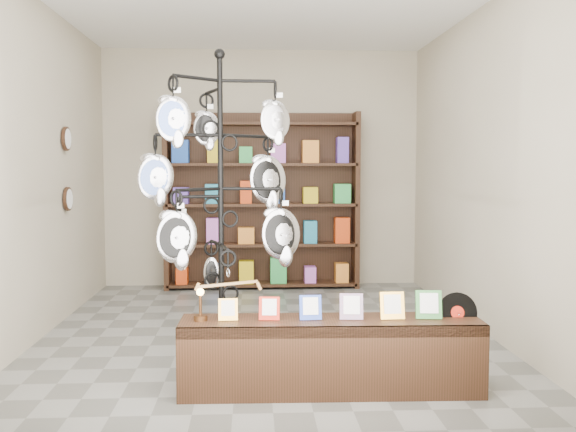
{
  "coord_description": "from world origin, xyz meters",
  "views": [
    {
      "loc": [
        -0.12,
        -5.73,
        1.52
      ],
      "look_at": [
        0.14,
        -1.0,
        1.16
      ],
      "focal_mm": 40.0,
      "sensor_mm": 36.0,
      "label": 1
    }
  ],
  "objects": [
    {
      "name": "ground",
      "position": [
        0.0,
        0.0,
        0.0
      ],
      "size": [
        5.0,
        5.0,
        0.0
      ],
      "primitive_type": "plane",
      "color": "slate",
      "rests_on": "ground"
    },
    {
      "name": "display_tree",
      "position": [
        -0.35,
        -1.12,
        1.36
      ],
      "size": [
        1.27,
        1.27,
        2.35
      ],
      "rotation": [
        0.0,
        0.0,
        0.36
      ],
      "color": "black",
      "rests_on": "ground"
    },
    {
      "name": "wall_clocks",
      "position": [
        -1.97,
        0.8,
        1.5
      ],
      "size": [
        0.03,
        0.24,
        0.84
      ],
      "color": "black",
      "rests_on": "ground"
    },
    {
      "name": "room_envelope",
      "position": [
        0.0,
        0.0,
        1.85
      ],
      "size": [
        5.0,
        5.0,
        5.0
      ],
      "color": "#AFA48D",
      "rests_on": "ground"
    },
    {
      "name": "front_shelf",
      "position": [
        0.4,
        -1.51,
        0.25
      ],
      "size": [
        2.03,
        0.46,
        0.72
      ],
      "rotation": [
        0.0,
        0.0,
        -0.02
      ],
      "color": "black",
      "rests_on": "ground"
    },
    {
      "name": "back_shelving",
      "position": [
        0.0,
        2.3,
        1.03
      ],
      "size": [
        2.42,
        0.36,
        2.2
      ],
      "color": "black",
      "rests_on": "ground"
    }
  ]
}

